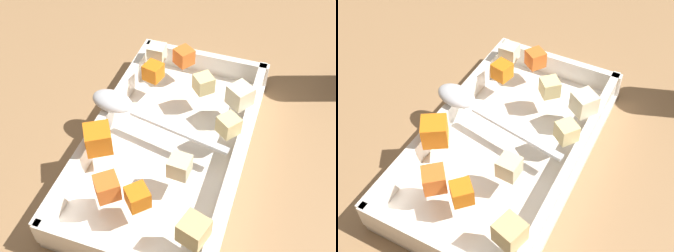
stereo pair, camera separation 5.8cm
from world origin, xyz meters
TOP-DOWN VIEW (x-y plane):
  - ground_plane at (0.00, 0.00)m, footprint 4.00×4.00m
  - baking_dish at (-0.00, 0.00)m, footprint 0.38×0.21m
  - carrot_chunk_far_left at (-0.06, 0.08)m, footprint 0.05×0.05m
  - carrot_chunk_near_spoon at (-0.12, 0.04)m, footprint 0.04×0.04m
  - carrot_chunk_near_left at (-0.12, -0.00)m, footprint 0.04×0.04m
  - carrot_chunk_mid_right at (0.10, 0.06)m, footprint 0.03×0.03m
  - carrot_chunk_back_center at (0.15, 0.03)m, footprint 0.04×0.04m
  - potato_chunk_rim_edge at (0.09, -0.02)m, footprint 0.04×0.04m
  - potato_chunk_mid_left at (-0.06, -0.03)m, footprint 0.03×0.03m
  - potato_chunk_far_right at (0.02, -0.07)m, footprint 0.04×0.04m
  - potato_chunk_heap_side at (0.08, -0.08)m, footprint 0.04×0.04m
  - potato_chunk_heap_top at (-0.15, -0.07)m, footprint 0.04×0.04m
  - potato_chunk_corner_ne at (0.14, 0.07)m, footprint 0.03×0.03m
  - serving_spoon at (0.02, 0.08)m, footprint 0.06×0.21m

SIDE VIEW (x-z plane):
  - ground_plane at x=0.00m, z-range 0.00..0.00m
  - baking_dish at x=0.00m, z-range -0.01..0.04m
  - serving_spoon at x=0.02m, z-range 0.05..0.07m
  - carrot_chunk_near_left at x=-0.12m, z-range 0.05..0.08m
  - potato_chunk_far_right at x=0.02m, z-range 0.05..0.08m
  - carrot_chunk_mid_right at x=0.10m, z-range 0.05..0.08m
  - potato_chunk_rim_edge at x=0.09m, z-range 0.05..0.08m
  - carrot_chunk_back_center at x=0.15m, z-range 0.05..0.08m
  - potato_chunk_mid_left at x=-0.06m, z-range 0.05..0.08m
  - potato_chunk_corner_ne at x=0.14m, z-range 0.05..0.08m
  - carrot_chunk_near_spoon at x=-0.12m, z-range 0.05..0.08m
  - potato_chunk_heap_top at x=-0.15m, z-range 0.05..0.08m
  - potato_chunk_heap_side at x=0.08m, z-range 0.05..0.08m
  - carrot_chunk_far_left at x=-0.06m, z-range 0.05..0.08m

